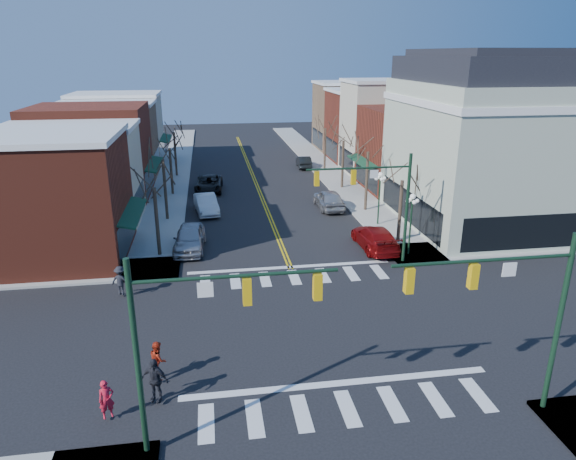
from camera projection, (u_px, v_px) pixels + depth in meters
name	position (u px, v px, depth m)	size (l,w,h in m)	color
ground	(315.00, 328.00, 25.58)	(160.00, 160.00, 0.00)	black
sidewalk_left	(164.00, 216.00, 42.95)	(3.50, 70.00, 0.15)	#9E9B93
sidewalk_right	(366.00, 207.00, 45.51)	(3.50, 70.00, 0.15)	#9E9B93
bldg_left_brick_a	(43.00, 201.00, 32.98)	(10.00, 8.50, 8.00)	maroon
bldg_left_stucco_a	(72.00, 177.00, 40.30)	(10.00, 7.00, 7.50)	beige
bldg_left_brick_b	(92.00, 153.00, 47.61)	(10.00, 9.00, 8.50)	maroon
bldg_left_tan	(108.00, 142.00, 55.43)	(10.00, 7.50, 7.80)	#8B6B4D
bldg_left_stucco_b	(119.00, 130.00, 62.60)	(10.00, 8.00, 8.20)	beige
bldg_right_brick_a	(416.00, 149.00, 50.59)	(10.00, 8.50, 8.00)	maroon
bldg_right_stucco	(390.00, 128.00, 57.50)	(10.00, 7.00, 10.00)	beige
bldg_right_brick_b	(370.00, 126.00, 64.75)	(10.00, 8.00, 8.50)	maroon
bldg_right_tan	(352.00, 117.00, 72.14)	(10.00, 8.00, 9.00)	#8B6B4D
victorian_corner	(488.00, 140.00, 39.36)	(12.25, 14.25, 13.30)	#AFBAA1
traffic_mast_near_left	(194.00, 327.00, 16.32)	(6.60, 0.28, 7.20)	#14331E
traffic_mast_near_right	(515.00, 303.00, 17.94)	(6.60, 0.28, 7.20)	#14331E
traffic_mast_far_right	(380.00, 194.00, 31.76)	(6.60, 0.28, 7.20)	#14331E
lamppost_corner	(411.00, 214.00, 33.75)	(0.36, 0.36, 4.33)	#14331E
lamppost_midblock	(380.00, 189.00, 39.82)	(0.36, 0.36, 4.33)	#14331E
tree_left_a	(157.00, 223.00, 33.85)	(0.24, 0.24, 4.76)	#382B21
tree_left_b	(165.00, 190.00, 41.27)	(0.24, 0.24, 5.04)	#382B21
tree_left_c	(171.00, 172.00, 48.82)	(0.24, 0.24, 4.55)	#382B21
tree_left_d	(175.00, 155.00, 56.24)	(0.24, 0.24, 4.90)	#382B21
tree_right_a	(400.00, 212.00, 36.32)	(0.24, 0.24, 4.62)	#382B21
tree_right_b	(367.00, 182.00, 43.70)	(0.24, 0.24, 5.18)	#382B21
tree_right_c	(343.00, 165.00, 51.23)	(0.24, 0.24, 4.83)	#382B21
tree_right_d	(325.00, 150.00, 58.68)	(0.24, 0.24, 4.97)	#382B21
car_left_near	(190.00, 238.00, 35.48)	(2.03, 5.06, 1.72)	#A8A8AD
car_left_mid	(206.00, 204.00, 43.79)	(1.66, 4.77, 1.57)	silver
car_left_far	(209.00, 184.00, 50.66)	(2.53, 5.49, 1.53)	black
car_right_near	(375.00, 238.00, 35.77)	(2.22, 5.47, 1.59)	maroon
car_right_mid	(329.00, 199.00, 45.02)	(2.02, 5.03, 1.71)	#A5A5A9
car_right_far	(304.00, 162.00, 61.21)	(1.47, 4.21, 1.39)	black
pedestrian_red_a	(106.00, 399.00, 18.86)	(0.56, 0.37, 1.53)	red
pedestrian_red_b	(158.00, 359.00, 21.22)	(0.80, 0.62, 1.65)	#AF2712
pedestrian_dark_a	(155.00, 380.00, 19.74)	(1.08, 0.45, 1.84)	black
pedestrian_dark_b	(121.00, 281.00, 28.52)	(1.10, 0.63, 1.70)	black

